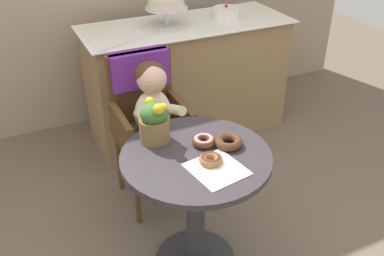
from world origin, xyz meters
The scene contains 10 objects.
cafe_table centered at (0.00, 0.00, 0.51)m, with size 0.72×0.72×0.72m.
wicker_chair centered at (0.00, 0.70, 0.64)m, with size 0.42×0.45×0.95m.
seated_child centered at (0.00, 0.54, 0.68)m, with size 0.27×0.32×0.73m.
paper_napkin centered at (0.03, -0.15, 0.72)m, with size 0.23×0.24×0.00m, color white.
donut_front centered at (0.03, -0.09, 0.74)m, with size 0.11×0.11×0.04m.
donut_mid centered at (0.07, 0.06, 0.74)m, with size 0.11×0.11×0.04m.
donut_side centered at (0.18, 0.00, 0.74)m, with size 0.14×0.14×0.04m.
flower_vase centered at (-0.13, 0.20, 0.82)m, with size 0.15×0.16×0.22m.
display_counter centered at (0.55, 1.30, 0.45)m, with size 1.56×0.62×0.90m.
round_layer_cake centered at (0.86, 1.27, 0.94)m, with size 0.20×0.20×0.11m.
Camera 1 is at (-0.72, -1.49, 1.87)m, focal length 40.11 mm.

